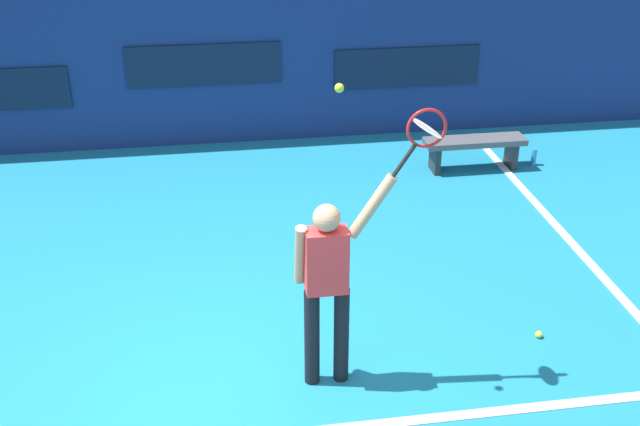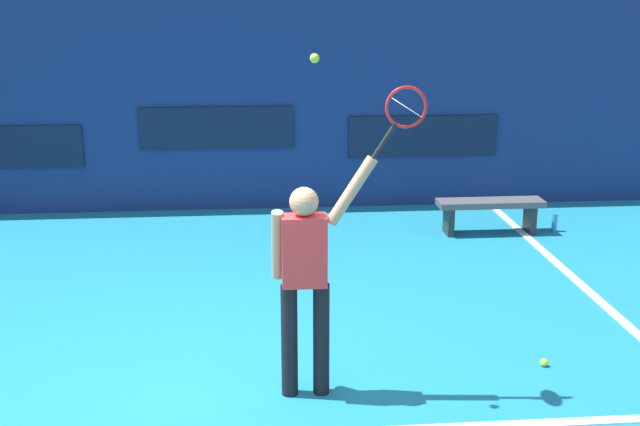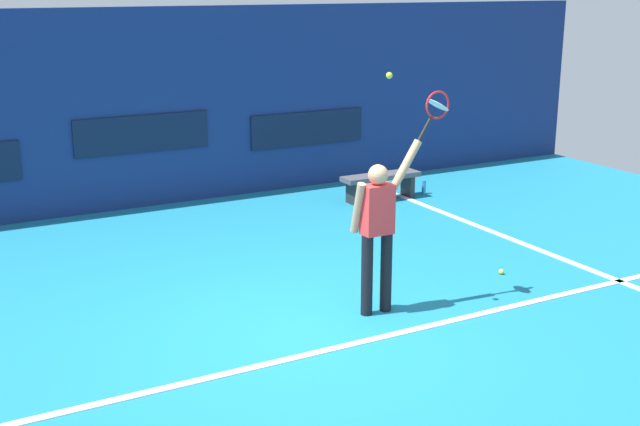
% 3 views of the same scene
% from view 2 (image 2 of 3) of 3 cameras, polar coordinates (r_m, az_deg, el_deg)
% --- Properties ---
extents(ground_plane, '(18.00, 18.00, 0.00)m').
position_cam_2_polar(ground_plane, '(6.38, -9.18, -13.42)').
color(ground_plane, teal).
extents(back_wall, '(18.00, 0.20, 3.19)m').
position_cam_2_polar(back_wall, '(11.50, -7.50, 8.10)').
color(back_wall, navy).
rests_on(back_wall, ground_plane).
extents(sponsor_banner_center, '(2.20, 0.03, 0.60)m').
position_cam_2_polar(sponsor_banner_center, '(11.44, -7.45, 6.11)').
color(sponsor_banner_center, '#0C1933').
extents(sponsor_banner_portside, '(2.20, 0.03, 0.60)m').
position_cam_2_polar(sponsor_banner_portside, '(11.99, -21.92, 4.42)').
color(sponsor_banner_portside, '#0C1933').
extents(sponsor_banner_starboard, '(2.20, 0.03, 0.60)m').
position_cam_2_polar(sponsor_banner_starboard, '(11.72, 7.46, 5.53)').
color(sponsor_banner_starboard, '#0C1933').
extents(court_sideline, '(0.10, 7.00, 0.01)m').
position_cam_2_polar(court_sideline, '(8.90, 18.94, -5.46)').
color(court_sideline, white).
rests_on(court_sideline, ground_plane).
extents(tennis_player, '(0.79, 0.31, 1.92)m').
position_cam_2_polar(tennis_player, '(6.04, -1.05, -4.41)').
color(tennis_player, black).
rests_on(tennis_player, ground_plane).
extents(tennis_racket, '(0.47, 0.27, 0.60)m').
position_cam_2_polar(tennis_racket, '(5.82, 6.07, 7.33)').
color(tennis_racket, black).
extents(tennis_ball, '(0.07, 0.07, 0.07)m').
position_cam_2_polar(tennis_ball, '(5.63, -0.40, 11.12)').
color(tennis_ball, '#CCE033').
extents(court_bench, '(1.40, 0.36, 0.45)m').
position_cam_2_polar(court_bench, '(10.63, 12.19, 0.34)').
color(court_bench, '#4C4C51').
rests_on(court_bench, ground_plane).
extents(water_bottle, '(0.07, 0.07, 0.24)m').
position_cam_2_polar(water_bottle, '(10.98, 16.59, -0.66)').
color(water_bottle, '#338CD8').
rests_on(water_bottle, ground_plane).
extents(spare_ball, '(0.07, 0.07, 0.07)m').
position_cam_2_polar(spare_ball, '(7.11, 15.88, -10.36)').
color(spare_ball, '#CCE033').
rests_on(spare_ball, ground_plane).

